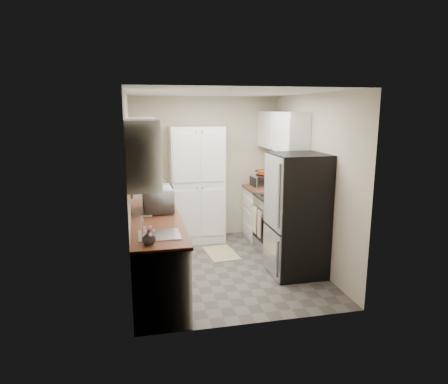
{
  "coord_description": "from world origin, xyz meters",
  "views": [
    {
      "loc": [
        -1.19,
        -5.39,
        2.29
      ],
      "look_at": [
        0.02,
        0.15,
        1.1
      ],
      "focal_mm": 32.0,
      "sensor_mm": 36.0,
      "label": 1
    }
  ],
  "objects_px": {
    "pantry_cabinet": "(197,185)",
    "electric_range": "(279,225)",
    "refrigerator": "(297,215)",
    "microwave": "(158,199)",
    "wine_bottle": "(147,195)",
    "toaster_oven": "(261,181)"
  },
  "relations": [
    {
      "from": "wine_bottle",
      "to": "toaster_oven",
      "type": "relative_size",
      "value": 0.66
    },
    {
      "from": "refrigerator",
      "to": "microwave",
      "type": "relative_size",
      "value": 2.88
    },
    {
      "from": "refrigerator",
      "to": "pantry_cabinet",
      "type": "bearing_deg",
      "value": 123.46
    },
    {
      "from": "pantry_cabinet",
      "to": "toaster_oven",
      "type": "distance_m",
      "value": 1.13
    },
    {
      "from": "electric_range",
      "to": "toaster_oven",
      "type": "distance_m",
      "value": 0.99
    },
    {
      "from": "pantry_cabinet",
      "to": "wine_bottle",
      "type": "distance_m",
      "value": 1.27
    },
    {
      "from": "toaster_oven",
      "to": "refrigerator",
      "type": "bearing_deg",
      "value": -93.86
    },
    {
      "from": "electric_range",
      "to": "toaster_oven",
      "type": "relative_size",
      "value": 2.9
    },
    {
      "from": "microwave",
      "to": "wine_bottle",
      "type": "bearing_deg",
      "value": 15.89
    },
    {
      "from": "electric_range",
      "to": "microwave",
      "type": "height_order",
      "value": "microwave"
    },
    {
      "from": "refrigerator",
      "to": "wine_bottle",
      "type": "distance_m",
      "value": 2.17
    },
    {
      "from": "wine_bottle",
      "to": "toaster_oven",
      "type": "distance_m",
      "value": 2.16
    },
    {
      "from": "electric_range",
      "to": "refrigerator",
      "type": "height_order",
      "value": "refrigerator"
    },
    {
      "from": "microwave",
      "to": "toaster_oven",
      "type": "height_order",
      "value": "microwave"
    },
    {
      "from": "electric_range",
      "to": "microwave",
      "type": "bearing_deg",
      "value": -167.52
    },
    {
      "from": "electric_range",
      "to": "wine_bottle",
      "type": "distance_m",
      "value": 2.12
    },
    {
      "from": "wine_bottle",
      "to": "toaster_oven",
      "type": "xyz_separation_m",
      "value": [
        2.0,
        0.82,
        -0.02
      ]
    },
    {
      "from": "electric_range",
      "to": "microwave",
      "type": "relative_size",
      "value": 1.92
    },
    {
      "from": "microwave",
      "to": "refrigerator",
      "type": "bearing_deg",
      "value": -103.35
    },
    {
      "from": "pantry_cabinet",
      "to": "electric_range",
      "type": "relative_size",
      "value": 1.77
    },
    {
      "from": "electric_range",
      "to": "toaster_oven",
      "type": "xyz_separation_m",
      "value": [
        -0.04,
        0.82,
        0.55
      ]
    },
    {
      "from": "microwave",
      "to": "toaster_oven",
      "type": "bearing_deg",
      "value": -58.19
    }
  ]
}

